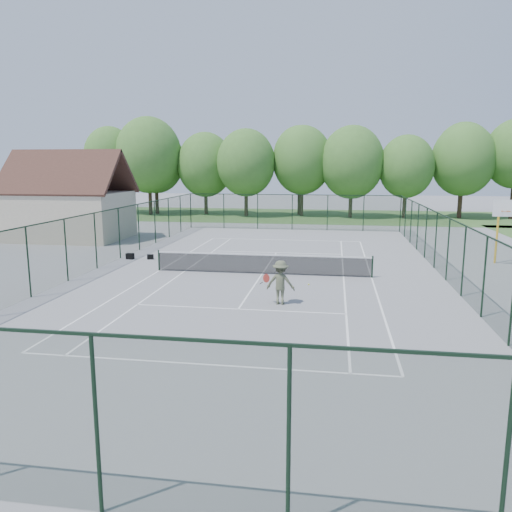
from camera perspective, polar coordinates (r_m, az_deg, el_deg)
The scene contains 11 objects.
ground at distance 25.54m, azimuth 0.70°, elevation -2.07°, with size 140.00×140.00×0.00m, color gray.
grass_far at distance 55.07m, azimuth 5.20°, elevation 4.61°, with size 80.00×16.00×0.01m, color #446D31.
court_lines at distance 25.53m, azimuth 0.70°, elevation -2.06°, with size 11.05×23.85×0.01m.
tennis_net at distance 25.42m, azimuth 0.70°, elevation -0.80°, with size 11.08×0.08×1.10m.
fence_enclosure at distance 25.25m, azimuth 0.71°, elevation 1.39°, with size 18.05×36.05×3.02m.
utility_building at distance 39.89m, azimuth -20.59°, elevation 6.30°, with size 8.60×6.27×6.63m.
tree_line_far at distance 54.80m, azimuth 5.30°, elevation 10.85°, with size 39.40×6.40×9.70m.
basketball_goal at distance 30.61m, azimuth 26.24°, elevation 3.81°, with size 1.20×1.43×3.65m.
sports_bag_a at distance 30.44m, azimuth -14.20°, elevation -0.02°, with size 0.44×0.27×0.35m, color black.
sports_bag_b at distance 30.13m, azimuth -11.98°, elevation -0.10°, with size 0.37×0.23×0.29m, color black.
tennis_player at distance 19.93m, azimuth 2.82°, elevation -3.03°, with size 2.02×0.91×1.77m.
Camera 1 is at (3.57, -24.68, 5.51)m, focal length 35.00 mm.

